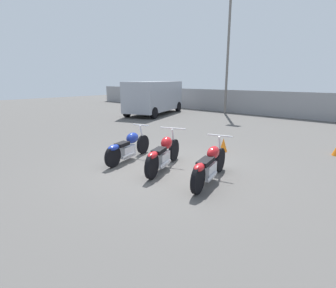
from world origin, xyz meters
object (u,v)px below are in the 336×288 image
Objects in this scene: motorcycle_slot_0 at (128,147)px; parked_van at (154,96)px; light_pole_left at (228,41)px; traffic_cone_near at (223,145)px; motorcycle_slot_1 at (163,154)px; motorcycle_slot_2 at (210,165)px.

motorcycle_slot_0 is 0.37× the size of parked_van.
traffic_cone_near is at bearing -59.97° from light_pole_left.
motorcycle_slot_0 is 1.00× the size of motorcycle_slot_1.
motorcycle_slot_1 is 0.99× the size of motorcycle_slot_2.
motorcycle_slot_0 is at bearing -73.08° from light_pole_left.
light_pole_left is 18.20× the size of traffic_cone_near.
motorcycle_slot_1 is at bearing -67.09° from light_pole_left.
motorcycle_slot_2 is 2.81m from traffic_cone_near.
motorcycle_slot_2 is at bearing -18.65° from motorcycle_slot_1.
traffic_cone_near is at bearing 43.98° from motorcycle_slot_0.
motorcycle_slot_0 is at bearing 163.13° from motorcycle_slot_1.
motorcycle_slot_0 is (3.52, -11.56, -4.36)m from light_pole_left.
motorcycle_slot_1 is at bearing 168.06° from motorcycle_slot_2.
motorcycle_slot_2 is at bearing -65.95° from traffic_cone_near.
parked_van reaches higher than motorcycle_slot_0.
motorcycle_slot_1 is at bearing -62.54° from parked_van.
light_pole_left reaches higher than motorcycle_slot_2.
parked_van is at bearing 115.32° from motorcycle_slot_0.
traffic_cone_near is (1.60, 2.72, -0.18)m from motorcycle_slot_0.
parked_van is 10.09m from traffic_cone_near.
light_pole_left is at bearing 120.03° from traffic_cone_near.
light_pole_left is at bearing 91.78° from motorcycle_slot_1.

